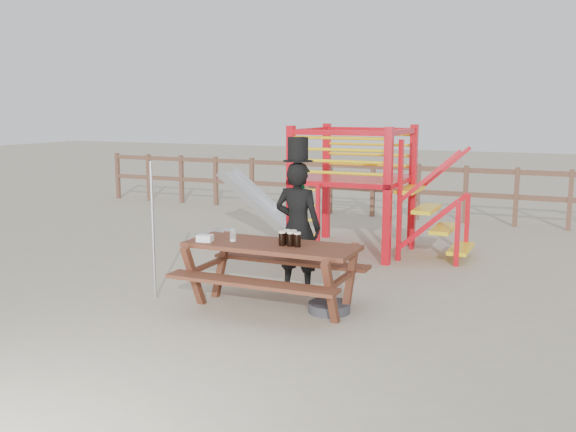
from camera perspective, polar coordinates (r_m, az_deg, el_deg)
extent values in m
plane|color=tan|center=(7.83, -4.14, -8.11)|extent=(60.00, 60.00, 0.00)
cube|color=brown|center=(14.07, 9.53, 4.27)|extent=(15.00, 0.06, 0.10)
cube|color=brown|center=(14.13, 9.47, 2.24)|extent=(15.00, 0.06, 0.10)
cube|color=brown|center=(17.59, -14.89, 3.47)|extent=(0.09, 0.09, 1.20)
cube|color=brown|center=(16.98, -12.27, 3.37)|extent=(0.09, 0.09, 1.20)
cube|color=brown|center=(16.41, -9.45, 3.25)|extent=(0.09, 0.09, 1.20)
cube|color=brown|center=(15.88, -6.44, 3.11)|extent=(0.09, 0.09, 1.20)
cube|color=brown|center=(15.39, -3.23, 2.95)|extent=(0.09, 0.09, 1.20)
cube|color=brown|center=(14.96, 0.17, 2.77)|extent=(0.09, 0.09, 1.20)
cube|color=brown|center=(14.58, 3.76, 2.57)|extent=(0.09, 0.09, 1.20)
cube|color=brown|center=(14.26, 7.53, 2.35)|extent=(0.09, 0.09, 1.20)
cube|color=brown|center=(14.01, 11.45, 2.11)|extent=(0.09, 0.09, 1.20)
cube|color=brown|center=(13.83, 15.49, 1.86)|extent=(0.09, 0.09, 1.20)
cube|color=brown|center=(13.71, 19.61, 1.59)|extent=(0.09, 0.09, 1.20)
cube|color=brown|center=(13.67, 23.79, 1.30)|extent=(0.09, 0.09, 1.20)
cube|color=red|center=(10.33, 0.26, 2.21)|extent=(0.12, 0.12, 2.10)
cube|color=red|center=(9.79, 8.84, 1.68)|extent=(0.12, 0.12, 2.10)
cube|color=red|center=(11.80, 3.43, 3.11)|extent=(0.12, 0.12, 2.10)
cube|color=red|center=(11.33, 11.02, 2.69)|extent=(0.12, 0.12, 2.10)
cube|color=red|center=(10.76, 5.90, 3.26)|extent=(1.72, 1.72, 0.08)
cube|color=red|center=(9.95, 4.51, 7.39)|extent=(1.60, 0.08, 0.08)
cube|color=red|center=(11.47, 7.25, 7.63)|extent=(1.60, 0.08, 0.08)
cube|color=red|center=(10.98, 1.98, 7.62)|extent=(0.08, 1.60, 0.08)
cube|color=red|center=(10.48, 10.16, 7.38)|extent=(0.08, 1.60, 0.08)
cylinder|color=yellow|center=(9.99, 4.46, 3.83)|extent=(1.50, 0.05, 0.05)
cylinder|color=yellow|center=(11.50, 7.19, 4.54)|extent=(1.50, 0.05, 0.05)
cylinder|color=yellow|center=(9.98, 4.48, 4.86)|extent=(1.50, 0.05, 0.05)
cylinder|color=yellow|center=(11.49, 7.20, 5.44)|extent=(1.50, 0.05, 0.05)
cylinder|color=yellow|center=(9.96, 4.49, 5.89)|extent=(1.50, 0.05, 0.05)
cylinder|color=yellow|center=(11.48, 7.22, 6.33)|extent=(1.50, 0.05, 0.05)
cylinder|color=yellow|center=(9.95, 4.50, 6.93)|extent=(1.50, 0.05, 0.05)
cylinder|color=yellow|center=(11.47, 7.24, 7.23)|extent=(1.50, 0.05, 0.05)
cube|color=red|center=(10.19, 0.79, -0.45)|extent=(0.06, 0.06, 1.20)
cube|color=red|center=(10.06, 2.67, -0.60)|extent=(0.06, 0.06, 1.20)
cylinder|color=yellow|center=(10.21, 1.71, -3.01)|extent=(0.36, 0.04, 0.04)
cylinder|color=yellow|center=(10.16, 1.71, -1.69)|extent=(0.36, 0.04, 0.04)
cylinder|color=yellow|center=(10.12, 1.72, -0.36)|extent=(0.36, 0.04, 0.04)
cylinder|color=yellow|center=(10.08, 1.73, 0.98)|extent=(0.36, 0.04, 0.04)
cylinder|color=yellow|center=(10.05, 1.73, 2.34)|extent=(0.36, 0.04, 0.04)
cube|color=yellow|center=(10.52, 10.81, 2.33)|extent=(0.30, 0.90, 0.06)
cube|color=yellow|center=(10.50, 12.24, 0.62)|extent=(0.30, 0.90, 0.06)
cube|color=yellow|center=(10.50, 13.68, -1.10)|extent=(0.30, 0.90, 0.06)
cube|color=yellow|center=(10.51, 15.11, -2.82)|extent=(0.30, 0.90, 0.06)
cube|color=red|center=(10.07, 12.33, -0.80)|extent=(0.95, 0.08, 0.86)
cube|color=red|center=(10.94, 13.32, -0.02)|extent=(0.95, 0.08, 0.86)
cube|color=silver|center=(11.49, -2.22, 0.78)|extent=(1.53, 0.55, 1.21)
cube|color=silver|center=(11.24, -2.83, 0.79)|extent=(1.58, 0.04, 1.28)
cube|color=silver|center=(11.72, -1.63, 1.16)|extent=(1.58, 0.04, 1.28)
cube|color=silver|center=(12.00, -6.05, -1.40)|extent=(0.35, 0.55, 0.05)
cube|color=brown|center=(7.58, -1.49, -2.68)|extent=(2.06, 0.79, 0.05)
cube|color=brown|center=(7.16, -3.42, -5.96)|extent=(2.05, 0.30, 0.04)
cube|color=brown|center=(8.15, 0.22, -4.02)|extent=(2.05, 0.30, 0.04)
cube|color=brown|center=(8.07, -7.10, -4.90)|extent=(0.09, 1.23, 0.74)
cube|color=brown|center=(7.35, 4.71, -6.30)|extent=(0.09, 1.23, 0.74)
imported|color=black|center=(8.27, 0.88, -1.02)|extent=(0.62, 0.41, 1.71)
cube|color=#0D9130|center=(8.36, 1.25, 0.52)|extent=(0.07, 0.02, 0.40)
cylinder|color=black|center=(8.16, 0.89, 4.93)|extent=(0.39, 0.39, 0.01)
cylinder|color=black|center=(8.15, 0.89, 6.01)|extent=(0.26, 0.26, 0.30)
cube|color=white|center=(8.26, 1.26, 6.77)|extent=(0.14, 0.00, 0.03)
cylinder|color=#B2B2B7|center=(8.16, -11.91, -1.28)|extent=(0.04, 0.04, 1.74)
cylinder|color=#353439|center=(7.64, 3.69, -8.12)|extent=(0.50, 0.50, 0.11)
cylinder|color=#353439|center=(7.61, 3.70, -7.36)|extent=(0.06, 0.06, 0.10)
cube|color=white|center=(7.75, -7.39, -1.97)|extent=(0.20, 0.17, 0.08)
cylinder|color=black|center=(7.46, -0.53, -2.08)|extent=(0.08, 0.08, 0.15)
cylinder|color=#F1E5C5|center=(7.44, -0.53, -1.43)|extent=(0.08, 0.08, 0.02)
cylinder|color=black|center=(7.43, 0.21, -2.13)|extent=(0.08, 0.08, 0.15)
cylinder|color=#F1E5C5|center=(7.41, 0.21, -1.47)|extent=(0.08, 0.08, 0.02)
cylinder|color=black|center=(7.39, 0.84, -2.19)|extent=(0.08, 0.08, 0.15)
cylinder|color=#F1E5C5|center=(7.37, 0.85, -1.54)|extent=(0.08, 0.08, 0.02)
cylinder|color=black|center=(7.55, -0.12, -1.94)|extent=(0.08, 0.08, 0.15)
cylinder|color=#F1E5C5|center=(7.53, -0.12, -1.30)|extent=(0.08, 0.08, 0.02)
cylinder|color=black|center=(7.51, 0.48, -1.99)|extent=(0.08, 0.08, 0.15)
cylinder|color=#F1E5C5|center=(7.50, 0.48, -1.35)|extent=(0.08, 0.08, 0.02)
cylinder|color=silver|center=(7.73, -4.91, -1.70)|extent=(0.08, 0.08, 0.15)
cylinder|color=#F1E5C5|center=(7.74, -4.91, -2.17)|extent=(0.07, 0.07, 0.02)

